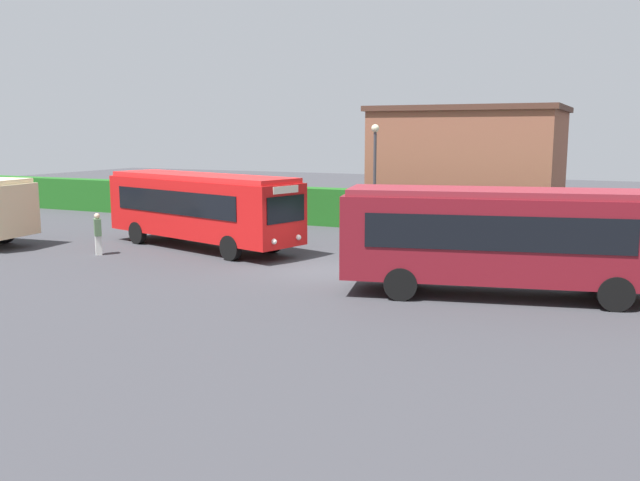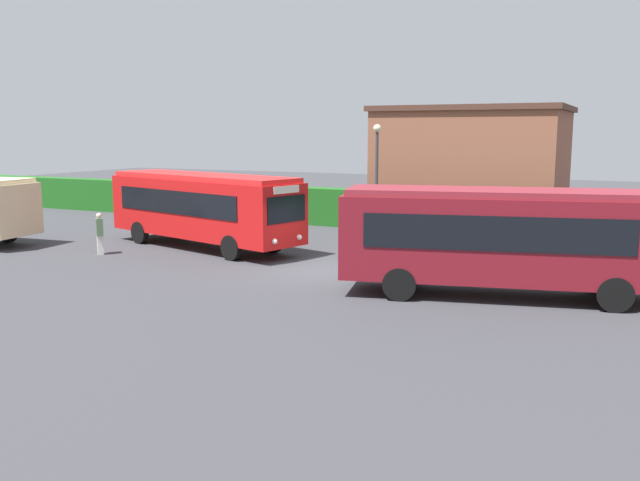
% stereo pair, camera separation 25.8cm
% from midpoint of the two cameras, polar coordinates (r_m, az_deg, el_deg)
% --- Properties ---
extents(ground_plane, '(107.91, 107.91, 0.00)m').
position_cam_midpoint_polar(ground_plane, '(24.67, -0.65, -2.50)').
color(ground_plane, '#38383D').
extents(bus_red, '(10.30, 5.09, 3.19)m').
position_cam_midpoint_polar(bus_red, '(29.53, -10.23, 2.89)').
color(bus_red, red).
rests_on(bus_red, ground_plane).
extents(bus_maroon, '(10.02, 4.64, 3.28)m').
position_cam_midpoint_polar(bus_maroon, '(21.13, 14.97, 0.41)').
color(bus_maroon, maroon).
rests_on(bus_maroon, ground_plane).
extents(person_left, '(0.52, 0.51, 1.72)m').
position_cam_midpoint_polar(person_left, '(29.05, -18.46, 0.59)').
color(person_left, silver).
rests_on(person_left, ground_plane).
extents(hedge_row, '(65.96, 1.12, 1.99)m').
position_cam_midpoint_polar(hedge_row, '(34.79, 7.29, 2.49)').
color(hedge_row, '#1D5B1B').
rests_on(hedge_row, ground_plane).
extents(depot_building, '(10.32, 8.23, 6.40)m').
position_cam_midpoint_polar(depot_building, '(40.18, 12.32, 6.41)').
color(depot_building, brown).
rests_on(depot_building, ground_plane).
extents(traffic_cone, '(0.36, 0.36, 0.60)m').
position_cam_midpoint_polar(traffic_cone, '(26.41, 24.47, -1.90)').
color(traffic_cone, orange).
rests_on(traffic_cone, ground_plane).
extents(lamppost, '(0.36, 0.36, 5.33)m').
position_cam_midpoint_polar(lamppost, '(31.30, 4.40, 6.12)').
color(lamppost, '#38383D').
rests_on(lamppost, ground_plane).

